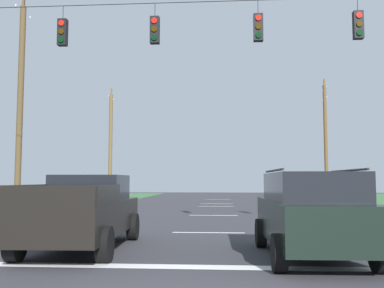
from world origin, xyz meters
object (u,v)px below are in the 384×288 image
suv_black (310,212)px  utility_pole_mid_left (20,107)px  overhead_signal_span (202,96)px  distant_car_crossing_white (97,196)px  distant_car_oncoming (348,197)px  utility_pole_far_right (326,140)px  utility_pole_far_left (110,146)px  pickup_truck (85,212)px

suv_black → utility_pole_mid_left: bearing=139.7°
overhead_signal_span → distant_car_crossing_white: (-7.36, 12.92, -3.88)m
suv_black → distant_car_crossing_white: 19.87m
distant_car_crossing_white → distant_car_oncoming: (15.63, -0.25, 0.00)m
utility_pole_far_right → suv_black: bearing=-103.8°
distant_car_oncoming → overhead_signal_span: bearing=-123.2°
utility_pole_far_left → distant_car_oncoming: bearing=-33.4°
overhead_signal_span → utility_pole_mid_left: 11.16m
overhead_signal_span → utility_pole_far_left: size_ratio=1.69×
suv_black → utility_pole_far_right: size_ratio=0.45×
utility_pole_mid_left → distant_car_crossing_white: bearing=73.9°
utility_pole_far_right → utility_pole_mid_left: (-19.10, -18.37, 0.06)m
distant_car_oncoming → pickup_truck: bearing=-125.4°
distant_car_crossing_white → utility_pole_mid_left: 8.51m
overhead_signal_span → pickup_truck: overhead_signal_span is taller
overhead_signal_span → distant_car_crossing_white: bearing=119.7°
utility_pole_far_left → utility_pole_far_right: bearing=-0.1°
overhead_signal_span → utility_pole_far_right: size_ratio=1.61×
pickup_truck → suv_black: bearing=-10.0°
distant_car_crossing_white → utility_pole_far_right: bearing=33.9°
utility_pole_far_right → utility_pole_mid_left: bearing=-136.1°
pickup_truck → utility_pole_far_left: utility_pole_far_left is taller
overhead_signal_span → distant_car_oncoming: bearing=56.8°
pickup_truck → distant_car_oncoming: (11.24, 15.84, -0.18)m
overhead_signal_span → utility_pole_far_left: 26.28m
utility_pole_far_right → utility_pole_mid_left: size_ratio=0.97×
overhead_signal_span → distant_car_crossing_white: overhead_signal_span is taller
distant_car_crossing_white → pickup_truck: bearing=-74.7°
overhead_signal_span → suv_black: (2.74, -4.19, -3.61)m
distant_car_crossing_white → utility_pole_far_right: (17.12, 11.52, 4.59)m
suv_black → utility_pole_far_left: utility_pole_far_left is taller
distant_car_crossing_white → utility_pole_mid_left: utility_pole_mid_left is taller
pickup_truck → utility_pole_far_left: 28.71m
overhead_signal_span → suv_black: size_ratio=3.60×
distant_car_oncoming → utility_pole_far_right: utility_pole_far_right is taller
pickup_truck → suv_black: 5.80m
overhead_signal_span → distant_car_oncoming: overhead_signal_span is taller
overhead_signal_span → utility_pole_mid_left: utility_pole_mid_left is taller
pickup_truck → utility_pole_far_left: (-6.64, 27.64, 4.02)m
utility_pole_far_right → utility_pole_far_left: bearing=179.9°
overhead_signal_span → pickup_truck: (-2.96, -3.18, -3.70)m
utility_pole_mid_left → suv_black: bearing=-40.3°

